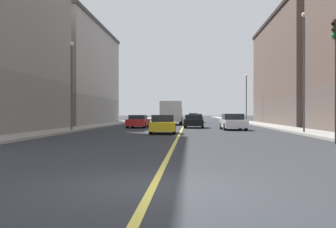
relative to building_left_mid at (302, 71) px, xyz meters
The scene contains 17 objects.
ground_plane 44.32m from the building_left_mid, 109.43° to the right, with size 400.00×400.00×0.00m, color #2D2F34.
sidewalk_left 11.40m from the building_left_mid, 124.50° to the left, with size 2.51×168.00×0.15m, color #9E9B93.
sidewalk_right 25.92m from the building_left_mid, 162.18° to the left, with size 2.51×168.00×0.15m, color #9E9B93.
lane_center_stripe 17.76m from the building_left_mid, 152.23° to the left, with size 0.16×154.00×0.01m, color #E5D14C.
building_left_mid is the anchor object (origin of this frame).
building_right_midblock 29.15m from the building_left_mid, behind, with size 8.34×23.30×12.71m.
traffic_light_left_near 31.16m from the building_left_mid, 102.94° to the right, with size 0.40×0.32×5.88m.
street_lamp_left_near 22.32m from the building_left_mid, 105.45° to the right, with size 0.36×0.36×8.31m.
street_lamp_right_near 29.92m from the building_left_mid, 141.10° to the right, with size 0.36×0.36×6.95m.
street_lamp_left_far 9.18m from the building_left_mid, 131.99° to the left, with size 0.36×0.36×6.72m.
car_yellow 27.25m from the building_left_mid, 126.47° to the right, with size 1.97×4.13×1.32m.
car_blue 17.35m from the building_left_mid, 142.65° to the left, with size 1.93×4.56×1.31m.
car_red 22.70m from the building_left_mid, 150.08° to the right, with size 1.91×4.45×1.26m.
car_white 19.19m from the building_left_mid, 123.83° to the right, with size 2.09×4.34×1.39m.
car_maroon 26.34m from the building_left_mid, 121.36° to the left, with size 1.92×4.30×1.39m.
car_black 18.27m from the building_left_mid, 141.35° to the right, with size 2.01×4.34×1.28m.
box_truck 16.96m from the building_left_mid, behind, with size 2.60×6.85×2.85m.
Camera 1 is at (0.74, -7.80, 1.47)m, focal length 41.81 mm.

